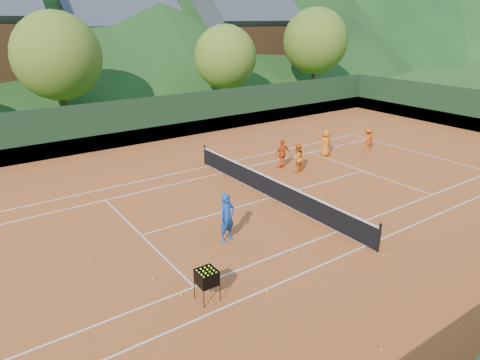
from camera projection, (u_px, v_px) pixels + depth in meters
ground at (271, 198)px, 19.80m from camera, size 400.00×400.00×0.00m
clay_court at (271, 198)px, 19.80m from camera, size 40.00×24.00×0.02m
coach at (227, 218)px, 15.66m from camera, size 0.75×0.57×1.87m
student_a at (297, 158)px, 22.82m from camera, size 0.78×0.62×1.56m
student_b at (282, 154)px, 23.45m from camera, size 0.96×0.42×1.62m
student_c at (326, 143)px, 25.48m from camera, size 0.83×0.58×1.60m
student_d at (368, 140)px, 26.18m from camera, size 1.09×0.73×1.57m
tennis_ball_1 at (369, 177)px, 22.30m from camera, size 0.07×0.07×0.07m
tennis_ball_2 at (279, 209)px, 18.52m from camera, size 0.07×0.07×0.07m
tennis_ball_3 at (91, 262)px, 14.52m from camera, size 0.07×0.07×0.07m
tennis_ball_4 at (381, 349)px, 10.68m from camera, size 0.07×0.07×0.07m
tennis_ball_5 at (323, 217)px, 17.81m from camera, size 0.07×0.07×0.07m
tennis_ball_6 at (294, 253)px, 15.06m from camera, size 0.07×0.07×0.07m
tennis_ball_7 at (212, 302)px, 12.47m from camera, size 0.07×0.07×0.07m
tennis_ball_9 at (322, 198)px, 19.63m from camera, size 0.07×0.07×0.07m
tennis_ball_10 at (331, 215)px, 17.93m from camera, size 0.07×0.07×0.07m
tennis_ball_11 at (135, 275)px, 13.74m from camera, size 0.07×0.07×0.07m
tennis_ball_12 at (390, 193)px, 20.15m from camera, size 0.07×0.07×0.07m
tennis_ball_13 at (250, 234)px, 16.39m from camera, size 0.07×0.07×0.07m
tennis_ball_14 at (246, 236)px, 16.25m from camera, size 0.07×0.07×0.07m
tennis_ball_16 at (267, 291)px, 12.94m from camera, size 0.07×0.07×0.07m
tennis_ball_18 at (182, 295)px, 12.78m from camera, size 0.07×0.07×0.07m
tennis_ball_19 at (153, 279)px, 13.53m from camera, size 0.07×0.07×0.07m
tennis_ball_20 at (384, 255)px, 14.90m from camera, size 0.07×0.07×0.07m
tennis_ball_21 at (465, 252)px, 15.09m from camera, size 0.07×0.07×0.07m
tennis_ball_22 at (316, 239)px, 15.98m from camera, size 0.07×0.07×0.07m
court_lines at (271, 197)px, 19.79m from camera, size 23.83×11.03×0.00m
tennis_net at (272, 187)px, 19.61m from camera, size 0.10×12.07×1.10m
perimeter_fence at (272, 172)px, 19.35m from camera, size 40.40×24.24×3.00m
ball_hopper at (207, 278)px, 12.36m from camera, size 0.57×0.57×1.00m
chalet_mid at (121, 45)px, 47.25m from camera, size 12.65×8.82×11.45m
chalet_right at (245, 40)px, 51.62m from camera, size 11.50×8.82×11.91m
tree_b at (57, 56)px, 31.09m from camera, size 6.40×6.40×8.40m
tree_c at (225, 57)px, 38.09m from camera, size 5.60×5.60×7.35m
tree_d at (315, 41)px, 44.96m from camera, size 6.80×6.80×8.93m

